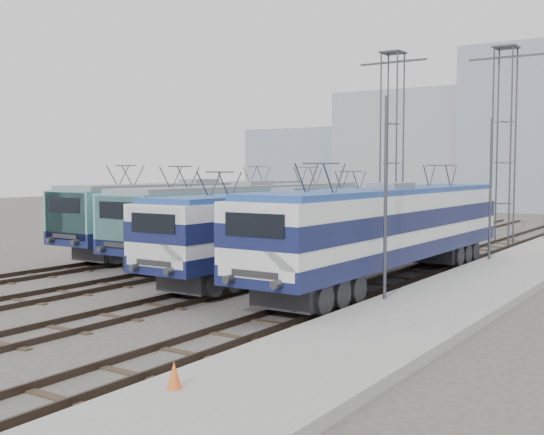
{
  "coord_description": "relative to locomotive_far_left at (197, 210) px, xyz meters",
  "views": [
    {
      "loc": [
        17.92,
        -18.72,
        4.59
      ],
      "look_at": [
        0.77,
        7.0,
        2.41
      ],
      "focal_mm": 45.0,
      "sensor_mm": 36.0,
      "label": 1
    }
  ],
  "objects": [
    {
      "name": "ground",
      "position": [
        6.75,
        -10.66,
        -2.34
      ],
      "size": [
        160.0,
        160.0,
        0.0
      ],
      "primitive_type": "plane",
      "color": "#514C47"
    },
    {
      "name": "platform",
      "position": [
        16.95,
        -2.66,
        -2.19
      ],
      "size": [
        4.0,
        70.0,
        0.3
      ],
      "primitive_type": "cube",
      "color": "#9E9E99",
      "rests_on": "ground"
    },
    {
      "name": "locomotive_far_left",
      "position": [
        0.0,
        0.0,
        0.0
      ],
      "size": [
        2.98,
        18.84,
        3.55
      ],
      "color": "#141B48",
      "rests_on": "ground"
    },
    {
      "name": "locomotive_center_left",
      "position": [
        4.5,
        -1.17,
        -0.03
      ],
      "size": [
        2.94,
        18.6,
        3.5
      ],
      "color": "#141B48",
      "rests_on": "ground"
    },
    {
      "name": "locomotive_center_right",
      "position": [
        9.0,
        -4.28,
        -0.08
      ],
      "size": [
        2.8,
        17.69,
        3.33
      ],
      "color": "#141B48",
      "rests_on": "ground"
    },
    {
      "name": "locomotive_far_right",
      "position": [
        13.5,
        -4.28,
        0.06
      ],
      "size": [
        2.98,
        18.88,
        3.55
      ],
      "color": "#141B48",
      "rests_on": "ground"
    },
    {
      "name": "catenary_tower_west",
      "position": [
        6.75,
        11.34,
        4.3
      ],
      "size": [
        4.5,
        1.2,
        12.0
      ],
      "color": "#3F4247",
      "rests_on": "ground"
    },
    {
      "name": "catenary_tower_east",
      "position": [
        13.25,
        13.34,
        4.3
      ],
      "size": [
        4.5,
        1.2,
        12.0
      ],
      "color": "#3F4247",
      "rests_on": "ground"
    },
    {
      "name": "mast_front",
      "position": [
        15.35,
        -8.66,
        1.16
      ],
      "size": [
        0.12,
        0.12,
        7.0
      ],
      "primitive_type": "cylinder",
      "color": "#3F4247",
      "rests_on": "ground"
    },
    {
      "name": "mast_mid",
      "position": [
        15.35,
        3.34,
        1.16
      ],
      "size": [
        0.12,
        0.12,
        7.0
      ],
      "primitive_type": "cylinder",
      "color": "#3F4247",
      "rests_on": "ground"
    },
    {
      "name": "safety_cone",
      "position": [
        15.82,
        -19.57,
        -1.77
      ],
      "size": [
        0.29,
        0.29,
        0.55
      ],
      "primitive_type": "cone",
      "color": "orange",
      "rests_on": "platform"
    },
    {
      "name": "building_west",
      "position": [
        -7.25,
        51.34,
        4.66
      ],
      "size": [
        18.0,
        12.0,
        14.0
      ],
      "primitive_type": "cube",
      "color": "#919AA1",
      "rests_on": "ground"
    },
    {
      "name": "building_far_west",
      "position": [
        -23.25,
        51.34,
        2.66
      ],
      "size": [
        14.0,
        10.0,
        10.0
      ],
      "primitive_type": "cube",
      "color": "#8893A7",
      "rests_on": "ground"
    }
  ]
}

